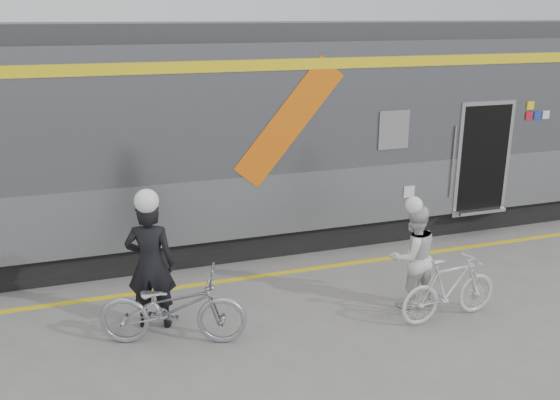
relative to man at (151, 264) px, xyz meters
name	(u,v)px	position (x,y,z in m)	size (l,w,h in m)	color
ground	(353,331)	(2.62, -1.05, -0.94)	(90.00, 90.00, 0.00)	slate
train	(348,127)	(4.40, 3.14, 1.12)	(24.00, 3.17, 4.10)	black
safety_strip	(300,270)	(2.62, 1.10, -0.93)	(24.00, 0.12, 0.01)	yellow
man	(151,264)	(0.00, 0.00, 0.00)	(0.68, 0.45, 1.87)	black
bicycle_left	(173,307)	(0.20, -0.55, -0.42)	(0.68, 1.96, 1.03)	#9A9CA1
woman	(413,257)	(3.76, -0.61, -0.14)	(0.77, 0.60, 1.59)	silver
bicycle_right	(450,289)	(4.06, -1.16, -0.46)	(0.45, 1.60, 0.96)	beige
helmet_man	(145,188)	(0.00, 0.00, 1.10)	(0.32, 0.32, 0.32)	white
helmet_woman	(417,198)	(3.76, -0.61, 0.78)	(0.25, 0.25, 0.25)	white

